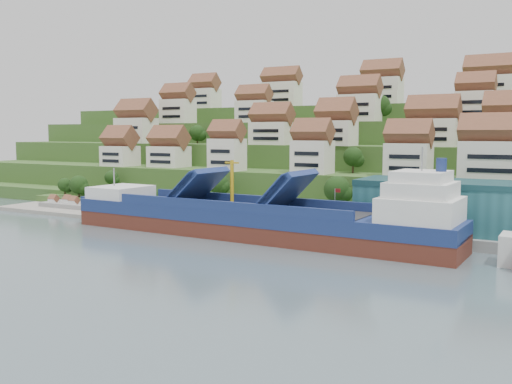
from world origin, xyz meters
The scene contains 9 objects.
ground centered at (0.00, 0.00, 0.00)m, with size 300.00×300.00×0.00m, color slate.
quay centered at (20.00, 15.00, 1.10)m, with size 180.00×14.00×2.20m, color gray.
pebble_beach centered at (-58.00, 12.00, 0.50)m, with size 45.00×20.00×1.00m, color gray.
hillside centered at (0.00, 103.55, 10.66)m, with size 260.00×128.00×31.00m.
hillside_village centered at (2.39, 61.17, 24.67)m, with size 156.89×63.93×29.02m.
hillside_trees centered at (-2.01, 46.21, 17.24)m, with size 141.05×61.98×30.45m.
flagpole centered at (18.11, 10.00, 6.88)m, with size 1.28×0.16×8.00m.
beach_huts centered at (-60.00, 10.75, 2.10)m, with size 14.40×3.70×2.20m.
cargo_ship centered at (5.10, 1.08, 3.58)m, with size 86.30×15.91×19.16m.
Camera 1 is at (61.31, -100.43, 21.81)m, focal length 40.00 mm.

